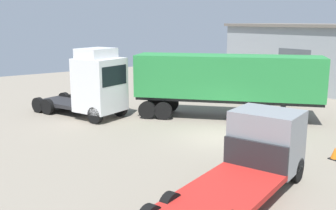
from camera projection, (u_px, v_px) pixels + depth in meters
ground_plane at (219, 137)px, 20.26m from camera, size 60.00×60.00×0.00m
tractor_unit_white at (95, 85)px, 24.00m from camera, size 6.67×4.54×4.29m
container_trailer_green at (226, 78)px, 23.72m from camera, size 9.81×9.38×3.86m
flatbed_truck_grey at (255, 154)px, 13.92m from camera, size 4.67×7.68×2.66m
traffic_cone at (335, 154)px, 17.02m from camera, size 0.40×0.40×0.55m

